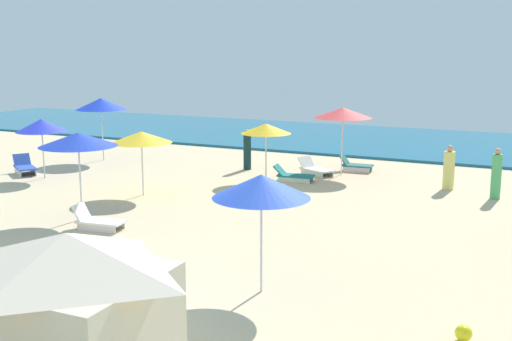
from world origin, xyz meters
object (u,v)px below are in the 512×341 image
at_px(umbrella_3, 101,104).
at_px(umbrella_4, 343,113).
at_px(umbrella_7, 42,125).
at_px(beach_ball_0, 464,333).
at_px(umbrella_8, 266,129).
at_px(lounge_chair_2_0, 97,221).
at_px(beachgoer_1, 449,169).
at_px(beachgoer_2, 496,175).
at_px(lounge_chair_7_0, 25,167).
at_px(beachgoer_0, 247,151).
at_px(umbrella_0, 141,137).
at_px(umbrella_2, 78,140).
at_px(lounge_chair_4_1, 315,169).
at_px(lounge_chair_8_0, 293,175).
at_px(cabana_3, 72,340).
at_px(umbrella_1, 261,186).
at_px(lounge_chair_4_0, 355,165).

distance_m(umbrella_3, umbrella_4, 10.76).
relative_size(umbrella_7, beach_ball_0, 7.70).
distance_m(umbrella_7, umbrella_8, 8.56).
relative_size(lounge_chair_2_0, beachgoer_1, 0.93).
bearing_deg(beachgoer_2, lounge_chair_7_0, 82.40).
xyz_separation_m(beachgoer_0, beachgoer_2, (9.78, -1.08, 0.02)).
bearing_deg(beachgoer_1, beachgoer_0, 17.43).
relative_size(umbrella_0, umbrella_2, 0.85).
bearing_deg(lounge_chair_4_1, umbrella_4, -35.62).
bearing_deg(beachgoer_1, umbrella_8, 32.09).
distance_m(umbrella_0, umbrella_2, 3.37).
bearing_deg(beachgoer_0, lounge_chair_8_0, 132.17).
bearing_deg(cabana_3, umbrella_1, 90.48).
xyz_separation_m(umbrella_0, umbrella_1, (7.40, -6.20, 0.24)).
height_order(lounge_chair_2_0, beachgoer_1, beachgoer_1).
xyz_separation_m(umbrella_2, umbrella_4, (4.77, 9.73, 0.09)).
xyz_separation_m(umbrella_1, umbrella_7, (-12.53, 6.92, -0.19)).
xyz_separation_m(umbrella_0, umbrella_3, (-5.68, 4.93, 0.52)).
xyz_separation_m(umbrella_2, umbrella_7, (-5.34, 4.07, -0.32)).
xyz_separation_m(cabana_3, lounge_chair_2_0, (-6.24, 7.98, -1.22)).
distance_m(lounge_chair_4_1, lounge_chair_7_0, 11.59).
xyz_separation_m(umbrella_0, lounge_chair_4_0, (5.26, 7.29, -1.75)).
bearing_deg(lounge_chair_2_0, umbrella_2, 51.96).
bearing_deg(umbrella_2, umbrella_1, -21.67).
bearing_deg(umbrella_4, beachgoer_2, -16.39).
xyz_separation_m(lounge_chair_7_0, beachgoer_0, (7.60, 4.70, 0.50)).
bearing_deg(lounge_chair_4_0, beachgoer_0, 106.72).
bearing_deg(beachgoer_2, umbrella_4, 54.23).
distance_m(cabana_3, umbrella_3, 21.47).
bearing_deg(beachgoer_2, umbrella_3, 69.62).
relative_size(umbrella_0, lounge_chair_8_0, 1.40).
bearing_deg(lounge_chair_8_0, umbrella_1, -168.08).
bearing_deg(beach_ball_0, cabana_3, -127.33).
bearing_deg(beachgoer_0, lounge_chair_4_0, -179.63).
relative_size(lounge_chair_2_0, umbrella_3, 0.53).
xyz_separation_m(umbrella_2, lounge_chair_8_0, (3.52, 7.72, -2.15)).
bearing_deg(lounge_chair_2_0, umbrella_1, -118.20).
xyz_separation_m(umbrella_1, lounge_chair_4_0, (-2.14, 13.49, -1.98)).
bearing_deg(umbrella_0, beachgoer_2, 23.04).
relative_size(cabana_3, umbrella_3, 1.02).
bearing_deg(umbrella_2, umbrella_4, 63.90).
xyz_separation_m(cabana_3, umbrella_7, (-12.67, 12.67, 0.60)).
relative_size(umbrella_3, lounge_chair_4_0, 2.01).
xyz_separation_m(lounge_chair_4_0, beachgoer_0, (-4.13, -1.57, 0.53)).
distance_m(lounge_chair_7_0, beachgoer_2, 17.76).
bearing_deg(umbrella_7, umbrella_0, -7.98).
bearing_deg(umbrella_4, lounge_chair_2_0, -109.55).
xyz_separation_m(umbrella_4, umbrella_7, (-10.11, -5.67, -0.41)).
distance_m(lounge_chair_4_0, lounge_chair_4_1, 1.85).
bearing_deg(umbrella_3, umbrella_4, 7.78).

